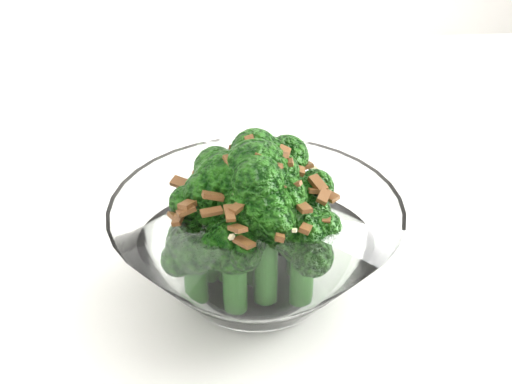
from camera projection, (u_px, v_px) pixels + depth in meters
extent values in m
cube|color=white|center=(449.00, 230.00, 0.59)|extent=(1.34, 1.04, 0.04)
cylinder|color=white|center=(256.00, 288.00, 0.49)|extent=(0.08, 0.08, 0.01)
cylinder|color=#225C18|center=(299.00, 243.00, 0.48)|extent=(0.02, 0.02, 0.05)
sphere|color=#1F5D11|center=(300.00, 200.00, 0.46)|extent=(0.04, 0.04, 0.04)
cylinder|color=#225C18|center=(266.00, 263.00, 0.45)|extent=(0.02, 0.02, 0.06)
sphere|color=#1F5D11|center=(266.00, 209.00, 0.43)|extent=(0.04, 0.04, 0.04)
cylinder|color=#225C18|center=(235.00, 285.00, 0.45)|extent=(0.02, 0.02, 0.04)
sphere|color=#1F5D11|center=(234.00, 246.00, 0.43)|extent=(0.04, 0.04, 0.04)
cylinder|color=#225C18|center=(227.00, 239.00, 0.47)|extent=(0.02, 0.02, 0.06)
sphere|color=#1F5D11|center=(226.00, 184.00, 0.45)|extent=(0.04, 0.04, 0.04)
cylinder|color=#225C18|center=(196.00, 280.00, 0.46)|extent=(0.02, 0.02, 0.03)
sphere|color=#1F5D11|center=(194.00, 247.00, 0.44)|extent=(0.04, 0.04, 0.04)
cylinder|color=#225C18|center=(207.00, 249.00, 0.47)|extent=(0.02, 0.02, 0.05)
sphere|color=#1F5D11|center=(205.00, 207.00, 0.46)|extent=(0.04, 0.04, 0.04)
cylinder|color=#225C18|center=(267.00, 223.00, 0.48)|extent=(0.02, 0.02, 0.07)
sphere|color=#1F5D11|center=(267.00, 167.00, 0.46)|extent=(0.04, 0.04, 0.04)
cylinder|color=#225C18|center=(256.00, 237.00, 0.46)|extent=(0.02, 0.02, 0.07)
sphere|color=#1F5D11|center=(256.00, 174.00, 0.44)|extent=(0.04, 0.04, 0.04)
cylinder|color=#225C18|center=(302.00, 275.00, 0.45)|extent=(0.02, 0.02, 0.04)
sphere|color=#1F5D11|center=(304.00, 235.00, 0.44)|extent=(0.04, 0.04, 0.04)
cylinder|color=#225C18|center=(298.00, 228.00, 0.50)|extent=(0.02, 0.02, 0.04)
sphere|color=#1F5D11|center=(299.00, 197.00, 0.49)|extent=(0.03, 0.03, 0.03)
cylinder|color=#225C18|center=(246.00, 225.00, 0.51)|extent=(0.02, 0.02, 0.04)
sphere|color=#1F5D11|center=(246.00, 193.00, 0.49)|extent=(0.03, 0.03, 0.03)
cube|color=brown|center=(266.00, 167.00, 0.42)|extent=(0.01, 0.01, 0.01)
cube|color=brown|center=(276.00, 154.00, 0.47)|extent=(0.01, 0.01, 0.01)
cube|color=brown|center=(186.00, 211.00, 0.42)|extent=(0.01, 0.01, 0.01)
cube|color=brown|center=(324.00, 196.00, 0.43)|extent=(0.01, 0.01, 0.01)
cube|color=brown|center=(329.00, 196.00, 0.44)|extent=(0.01, 0.01, 0.00)
cube|color=brown|center=(261.00, 156.00, 0.42)|extent=(0.01, 0.01, 0.01)
cube|color=brown|center=(238.00, 229.00, 0.41)|extent=(0.01, 0.01, 0.01)
cube|color=brown|center=(238.00, 149.00, 0.46)|extent=(0.01, 0.01, 0.01)
cube|color=brown|center=(287.00, 186.00, 0.42)|extent=(0.01, 0.01, 0.01)
cube|color=brown|center=(254.00, 159.00, 0.49)|extent=(0.01, 0.01, 0.01)
cube|color=brown|center=(282.00, 159.00, 0.49)|extent=(0.01, 0.01, 0.00)
cube|color=brown|center=(303.00, 207.00, 0.42)|extent=(0.01, 0.01, 0.00)
cube|color=brown|center=(268.00, 152.00, 0.48)|extent=(0.01, 0.01, 0.00)
cube|color=brown|center=(280.00, 236.00, 0.41)|extent=(0.01, 0.01, 0.01)
cube|color=brown|center=(321.00, 220.00, 0.43)|extent=(0.01, 0.01, 0.00)
cube|color=brown|center=(254.00, 154.00, 0.48)|extent=(0.01, 0.01, 0.01)
cube|color=brown|center=(218.00, 163.00, 0.44)|extent=(0.01, 0.01, 0.01)
cube|color=brown|center=(271.00, 153.00, 0.44)|extent=(0.01, 0.01, 0.01)
cube|color=brown|center=(197.00, 175.00, 0.45)|extent=(0.01, 0.01, 0.01)
cube|color=brown|center=(296.00, 169.00, 0.44)|extent=(0.01, 0.01, 0.01)
cube|color=brown|center=(214.00, 162.00, 0.48)|extent=(0.01, 0.01, 0.00)
cube|color=brown|center=(273.00, 166.00, 0.42)|extent=(0.01, 0.01, 0.01)
cube|color=brown|center=(245.00, 151.00, 0.45)|extent=(0.01, 0.01, 0.01)
cube|color=brown|center=(293.00, 185.00, 0.42)|extent=(0.01, 0.01, 0.01)
cube|color=brown|center=(239.00, 206.00, 0.41)|extent=(0.01, 0.01, 0.00)
cube|color=brown|center=(319.00, 191.00, 0.44)|extent=(0.01, 0.01, 0.01)
cube|color=brown|center=(266.00, 154.00, 0.47)|extent=(0.01, 0.01, 0.01)
cube|color=brown|center=(212.00, 164.00, 0.47)|extent=(0.01, 0.01, 0.00)
cube|color=brown|center=(273.00, 161.00, 0.49)|extent=(0.02, 0.01, 0.00)
cube|color=brown|center=(218.00, 158.00, 0.46)|extent=(0.01, 0.01, 0.01)
cube|color=brown|center=(284.00, 153.00, 0.44)|extent=(0.01, 0.01, 0.01)
cube|color=brown|center=(305.00, 166.00, 0.46)|extent=(0.01, 0.01, 0.00)
cube|color=brown|center=(269.00, 184.00, 0.42)|extent=(0.01, 0.01, 0.00)
cube|color=brown|center=(229.00, 213.00, 0.41)|extent=(0.01, 0.01, 0.00)
cube|color=brown|center=(238.00, 156.00, 0.47)|extent=(0.01, 0.01, 0.01)
cube|color=brown|center=(318.00, 184.00, 0.44)|extent=(0.01, 0.01, 0.01)
cube|color=brown|center=(235.00, 153.00, 0.46)|extent=(0.01, 0.01, 0.01)
cube|color=brown|center=(210.00, 166.00, 0.46)|extent=(0.01, 0.01, 0.01)
cube|color=brown|center=(188.00, 204.00, 0.43)|extent=(0.01, 0.01, 0.01)
cube|color=brown|center=(305.00, 229.00, 0.41)|extent=(0.01, 0.01, 0.01)
cube|color=brown|center=(174.00, 216.00, 0.44)|extent=(0.01, 0.01, 0.01)
cube|color=brown|center=(284.00, 164.00, 0.43)|extent=(0.01, 0.01, 0.01)
cube|color=brown|center=(212.00, 212.00, 0.42)|extent=(0.01, 0.01, 0.00)
cube|color=brown|center=(251.00, 143.00, 0.43)|extent=(0.01, 0.01, 0.01)
cube|color=brown|center=(232.00, 163.00, 0.43)|extent=(0.01, 0.01, 0.01)
cube|color=brown|center=(278.00, 158.00, 0.43)|extent=(0.01, 0.01, 0.01)
cube|color=brown|center=(276.00, 159.00, 0.49)|extent=(0.01, 0.01, 0.01)
cube|color=brown|center=(285.00, 160.00, 0.45)|extent=(0.01, 0.01, 0.00)
cube|color=brown|center=(213.00, 196.00, 0.42)|extent=(0.01, 0.01, 0.01)
cube|color=brown|center=(178.00, 218.00, 0.43)|extent=(0.01, 0.01, 0.00)
cube|color=brown|center=(181.00, 183.00, 0.46)|extent=(0.02, 0.02, 0.01)
cube|color=brown|center=(208.00, 170.00, 0.48)|extent=(0.01, 0.01, 0.01)
cube|color=brown|center=(244.00, 242.00, 0.41)|extent=(0.01, 0.01, 0.00)
cube|color=beige|center=(264.00, 152.00, 0.47)|extent=(0.00, 0.00, 0.00)
cube|color=beige|center=(311.00, 168.00, 0.47)|extent=(0.00, 0.00, 0.00)
cube|color=beige|center=(232.00, 237.00, 0.41)|extent=(0.00, 0.00, 0.00)
cube|color=beige|center=(221.00, 155.00, 0.46)|extent=(0.00, 0.01, 0.00)
cube|color=beige|center=(190.00, 208.00, 0.43)|extent=(0.00, 0.00, 0.00)
cube|color=beige|center=(276.00, 155.00, 0.47)|extent=(0.01, 0.01, 0.00)
cube|color=beige|center=(265.00, 156.00, 0.49)|extent=(0.00, 0.00, 0.00)
cube|color=beige|center=(313.00, 169.00, 0.47)|extent=(0.01, 0.01, 0.00)
cube|color=beige|center=(327.00, 193.00, 0.45)|extent=(0.00, 0.00, 0.00)
cube|color=beige|center=(209.00, 163.00, 0.47)|extent=(0.00, 0.00, 0.00)
cube|color=beige|center=(295.00, 230.00, 0.41)|extent=(0.00, 0.00, 0.00)
cube|color=beige|center=(225.00, 156.00, 0.46)|extent=(0.01, 0.01, 0.00)
cube|color=beige|center=(236.00, 153.00, 0.44)|extent=(0.00, 0.00, 0.00)
cube|color=beige|center=(237.00, 196.00, 0.42)|extent=(0.00, 0.01, 0.00)
cube|color=beige|center=(216.00, 159.00, 0.48)|extent=(0.00, 0.00, 0.00)
cube|color=beige|center=(229.00, 160.00, 0.44)|extent=(0.01, 0.01, 0.00)
cube|color=beige|center=(205.00, 189.00, 0.43)|extent=(0.00, 0.00, 0.00)
cube|color=beige|center=(238.00, 230.00, 0.41)|extent=(0.01, 0.01, 0.00)
cube|color=beige|center=(315.00, 170.00, 0.47)|extent=(0.01, 0.01, 0.00)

